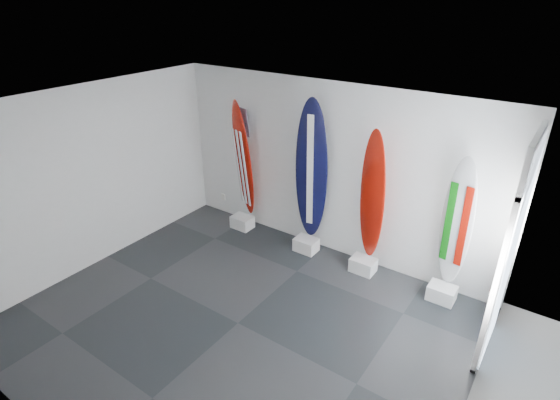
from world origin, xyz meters
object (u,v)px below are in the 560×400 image
Objects in this scene: surfboard_usa at (243,160)px; surfboard_swiss at (372,197)px; surfboard_navy at (311,172)px; surfboard_italy at (457,224)px.

surfboard_usa reaches higher than surfboard_swiss.
surfboard_swiss is at bearing 18.09° from surfboard_usa.
surfboard_navy is 1.13m from surfboard_swiss.
surfboard_usa is 1.49m from surfboard_navy.
surfboard_italy is at bearing -10.80° from surfboard_navy.
surfboard_italy is (2.42, 0.00, -0.24)m from surfboard_navy.
surfboard_usa is 3.90m from surfboard_italy.
surfboard_swiss is (1.12, 0.00, -0.16)m from surfboard_navy.
surfboard_navy reaches higher than surfboard_swiss.
surfboard_usa is 1.05× the size of surfboard_swiss.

